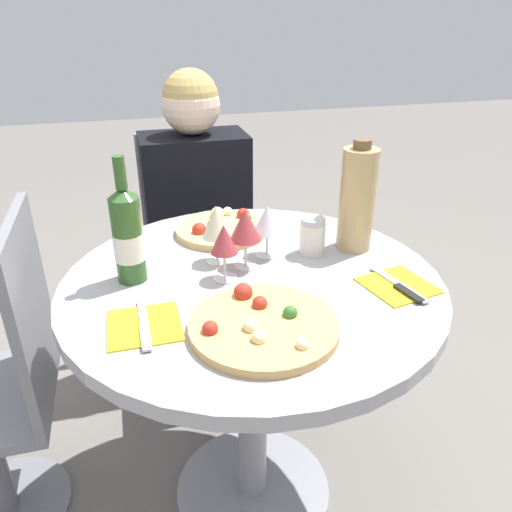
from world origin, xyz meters
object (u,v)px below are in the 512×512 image
Objects in this scene: chair_empty_side at (2,392)px; seated_diner at (202,249)px; pizza_large at (263,324)px; dining_table at (252,331)px; chair_behind_diner at (197,254)px; tall_carafe at (357,199)px; wine_bottle at (128,236)px.

seated_diner is at bearing -49.99° from chair_empty_side.
dining_table is at bearing 80.86° from pizza_large.
tall_carafe reaches higher than chair_behind_diner.
dining_table is at bearing 91.70° from seated_diner.
wine_bottle is at bearing 130.76° from pizza_large.
dining_table is at bearing -101.93° from chair_empty_side.
wine_bottle reaches higher than pizza_large.
chair_empty_side is 3.10× the size of tall_carafe.
dining_table is at bearing -163.00° from tall_carafe.
tall_carafe is at bearing 2.43° from wine_bottle.
pizza_large is at bearing -99.14° from dining_table.
pizza_large is (0.63, -0.36, 0.34)m from chair_empty_side.
wine_bottle is (-0.26, -0.61, 0.35)m from seated_diner.
chair_empty_side reaches higher than pizza_large.
chair_empty_side is 3.02× the size of wine_bottle.
dining_table is 3.00× the size of pizza_large.
chair_behind_diner is at bearing 70.84° from wine_bottle.
wine_bottle is (-0.26, -0.76, 0.45)m from chair_behind_diner.
tall_carafe is (0.33, -0.58, 0.37)m from seated_diner.
chair_empty_side is at bearing 168.07° from dining_table.
seated_diner is at bearing 66.59° from wine_bottle.
pizza_large is at bearing -138.16° from tall_carafe.
pizza_large reaches higher than dining_table.
pizza_large is at bearing 89.05° from seated_diner.
seated_diner reaches higher than wine_bottle.
seated_diner is 1.28× the size of chair_empty_side.
chair_behind_diner reaches higher than pizza_large.
seated_diner is (-0.02, 0.68, -0.08)m from dining_table.
wine_bottle reaches higher than chair_empty_side.
wine_bottle is at bearing -177.57° from tall_carafe.
chair_behind_diner is at bearing -43.01° from chair_empty_side.
tall_carafe is (0.98, -0.04, 0.47)m from chair_empty_side.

